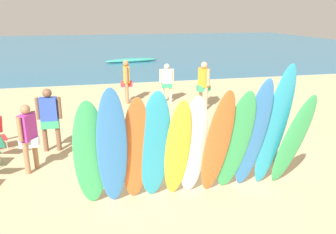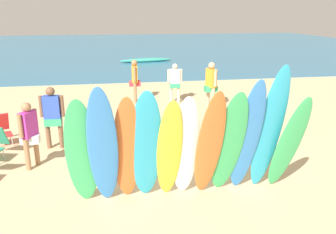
{
  "view_description": "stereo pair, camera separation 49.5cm",
  "coord_description": "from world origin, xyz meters",
  "px_view_note": "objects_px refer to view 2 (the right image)",
  "views": [
    {
      "loc": [
        -1.78,
        -6.12,
        3.44
      ],
      "look_at": [
        0.0,
        1.66,
        0.97
      ],
      "focal_mm": 36.14,
      "sensor_mm": 36.0,
      "label": 1
    },
    {
      "loc": [
        -1.29,
        -6.21,
        3.44
      ],
      "look_at": [
        0.0,
        1.66,
        0.97
      ],
      "focal_mm": 36.14,
      "sensor_mm": 36.0,
      "label": 2
    }
  ],
  "objects_px": {
    "surfboard_orange_6": "(209,147)",
    "surfboard_green_7": "(228,145)",
    "beachgoer_near_rack": "(175,80)",
    "beach_chair_red": "(0,129)",
    "surfboard_white_5": "(185,148)",
    "surfboard_teal_3": "(146,148)",
    "surfboard_blue_8": "(247,139)",
    "beachgoer_by_water": "(135,78)",
    "surfboard_green_0": "(82,154)",
    "surfboard_teal_9": "(269,132)",
    "surfboard_green_10": "(288,145)",
    "surfboard_yellow_4": "(169,151)",
    "surfboard_blue_1": "(103,150)",
    "surfboard_orange_2": "(127,151)",
    "distant_boat": "(146,60)",
    "beachgoer_photographing": "(29,131)",
    "surfboard_rack": "(181,159)",
    "beachgoer_strolling": "(52,114)",
    "beachgoer_midbeach": "(211,83)"
  },
  "relations": [
    {
      "from": "beachgoer_midbeach",
      "to": "surfboard_orange_2",
      "type": "bearing_deg",
      "value": -43.32
    },
    {
      "from": "surfboard_white_5",
      "to": "beach_chair_red",
      "type": "distance_m",
      "value": 5.73
    },
    {
      "from": "surfboard_teal_3",
      "to": "beach_chair_red",
      "type": "height_order",
      "value": "surfboard_teal_3"
    },
    {
      "from": "surfboard_blue_8",
      "to": "beachgoer_by_water",
      "type": "relative_size",
      "value": 1.53
    },
    {
      "from": "surfboard_rack",
      "to": "surfboard_orange_6",
      "type": "xyz_separation_m",
      "value": [
        0.35,
        -0.78,
        0.56
      ]
    },
    {
      "from": "surfboard_green_10",
      "to": "beachgoer_photographing",
      "type": "distance_m",
      "value": 5.55
    },
    {
      "from": "beachgoer_by_water",
      "to": "beachgoer_near_rack",
      "type": "height_order",
      "value": "beachgoer_by_water"
    },
    {
      "from": "surfboard_white_5",
      "to": "beach_chair_red",
      "type": "xyz_separation_m",
      "value": [
        -4.33,
        3.7,
        -0.64
      ]
    },
    {
      "from": "surfboard_rack",
      "to": "surfboard_green_7",
      "type": "xyz_separation_m",
      "value": [
        0.73,
        -0.71,
        0.53
      ]
    },
    {
      "from": "surfboard_white_5",
      "to": "surfboard_orange_2",
      "type": "bearing_deg",
      "value": -175.97
    },
    {
      "from": "surfboard_orange_2",
      "to": "surfboard_yellow_4",
      "type": "bearing_deg",
      "value": -3.4
    },
    {
      "from": "surfboard_orange_2",
      "to": "surfboard_orange_6",
      "type": "relative_size",
      "value": 0.94
    },
    {
      "from": "surfboard_blue_1",
      "to": "beachgoer_strolling",
      "type": "xyz_separation_m",
      "value": [
        -1.36,
        3.27,
        -0.25
      ]
    },
    {
      "from": "surfboard_green_10",
      "to": "beachgoer_near_rack",
      "type": "xyz_separation_m",
      "value": [
        -0.81,
        7.41,
        -0.16
      ]
    },
    {
      "from": "surfboard_orange_6",
      "to": "beachgoer_strolling",
      "type": "relative_size",
      "value": 1.47
    },
    {
      "from": "surfboard_orange_2",
      "to": "surfboard_blue_8",
      "type": "height_order",
      "value": "surfboard_blue_8"
    },
    {
      "from": "surfboard_rack",
      "to": "surfboard_white_5",
      "type": "distance_m",
      "value": 0.8
    },
    {
      "from": "surfboard_green_7",
      "to": "surfboard_green_10",
      "type": "height_order",
      "value": "surfboard_green_7"
    },
    {
      "from": "surfboard_green_7",
      "to": "beachgoer_by_water",
      "type": "bearing_deg",
      "value": 98.29
    },
    {
      "from": "surfboard_teal_9",
      "to": "distant_boat",
      "type": "distance_m",
      "value": 19.08
    },
    {
      "from": "beachgoer_strolling",
      "to": "beachgoer_midbeach",
      "type": "relative_size",
      "value": 0.94
    },
    {
      "from": "surfboard_blue_8",
      "to": "beachgoer_near_rack",
      "type": "height_order",
      "value": "surfboard_blue_8"
    },
    {
      "from": "surfboard_teal_9",
      "to": "beachgoer_by_water",
      "type": "height_order",
      "value": "surfboard_teal_9"
    },
    {
      "from": "surfboard_orange_6",
      "to": "surfboard_green_7",
      "type": "relative_size",
      "value": 1.02
    },
    {
      "from": "distant_boat",
      "to": "surfboard_teal_3",
      "type": "bearing_deg",
      "value": -95.69
    },
    {
      "from": "beachgoer_midbeach",
      "to": "surfboard_white_5",
      "type": "bearing_deg",
      "value": -35.05
    },
    {
      "from": "surfboard_white_5",
      "to": "beachgoer_midbeach",
      "type": "xyz_separation_m",
      "value": [
        2.26,
        6.08,
        -0.06
      ]
    },
    {
      "from": "surfboard_orange_2",
      "to": "surfboard_green_10",
      "type": "relative_size",
      "value": 1.02
    },
    {
      "from": "surfboard_blue_8",
      "to": "beachgoer_photographing",
      "type": "distance_m",
      "value": 4.79
    },
    {
      "from": "surfboard_blue_1",
      "to": "surfboard_blue_8",
      "type": "distance_m",
      "value": 2.61
    },
    {
      "from": "surfboard_blue_1",
      "to": "surfboard_blue_8",
      "type": "height_order",
      "value": "surfboard_blue_8"
    },
    {
      "from": "surfboard_blue_8",
      "to": "surfboard_rack",
      "type": "bearing_deg",
      "value": 149.61
    },
    {
      "from": "beachgoer_by_water",
      "to": "beachgoer_midbeach",
      "type": "distance_m",
      "value": 3.07
    },
    {
      "from": "beachgoer_by_water",
      "to": "surfboard_green_0",
      "type": "bearing_deg",
      "value": 173.06
    },
    {
      "from": "surfboard_blue_8",
      "to": "beach_chair_red",
      "type": "xyz_separation_m",
      "value": [
        -5.47,
        3.78,
        -0.78
      ]
    },
    {
      "from": "surfboard_teal_3",
      "to": "surfboard_yellow_4",
      "type": "height_order",
      "value": "surfboard_teal_3"
    },
    {
      "from": "surfboard_white_5",
      "to": "distant_boat",
      "type": "bearing_deg",
      "value": 90.8
    },
    {
      "from": "surfboard_green_7",
      "to": "beach_chair_red",
      "type": "xyz_separation_m",
      "value": [
        -5.12,
        3.78,
        -0.68
      ]
    },
    {
      "from": "surfboard_blue_1",
      "to": "surfboard_white_5",
      "type": "bearing_deg",
      "value": 6.51
    },
    {
      "from": "surfboard_teal_3",
      "to": "surfboard_blue_8",
      "type": "xyz_separation_m",
      "value": [
        1.86,
        -0.07,
        0.07
      ]
    },
    {
      "from": "surfboard_green_0",
      "to": "surfboard_white_5",
      "type": "height_order",
      "value": "surfboard_green_0"
    },
    {
      "from": "surfboard_green_7",
      "to": "surfboard_teal_9",
      "type": "relative_size",
      "value": 0.86
    },
    {
      "from": "surfboard_green_10",
      "to": "beachgoer_strolling",
      "type": "height_order",
      "value": "surfboard_green_10"
    },
    {
      "from": "surfboard_teal_3",
      "to": "surfboard_yellow_4",
      "type": "distance_m",
      "value": 0.43
    },
    {
      "from": "surfboard_green_0",
      "to": "surfboard_blue_8",
      "type": "xyz_separation_m",
      "value": [
        2.98,
        -0.09,
        0.13
      ]
    },
    {
      "from": "surfboard_teal_3",
      "to": "surfboard_green_7",
      "type": "height_order",
      "value": "surfboard_teal_3"
    },
    {
      "from": "surfboard_blue_1",
      "to": "distant_boat",
      "type": "height_order",
      "value": "surfboard_blue_1"
    },
    {
      "from": "surfboard_teal_3",
      "to": "surfboard_blue_8",
      "type": "height_order",
      "value": "surfboard_blue_8"
    },
    {
      "from": "beachgoer_near_rack",
      "to": "beach_chair_red",
      "type": "distance_m",
      "value": 6.58
    },
    {
      "from": "surfboard_rack",
      "to": "beachgoer_strolling",
      "type": "height_order",
      "value": "beachgoer_strolling"
    }
  ]
}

